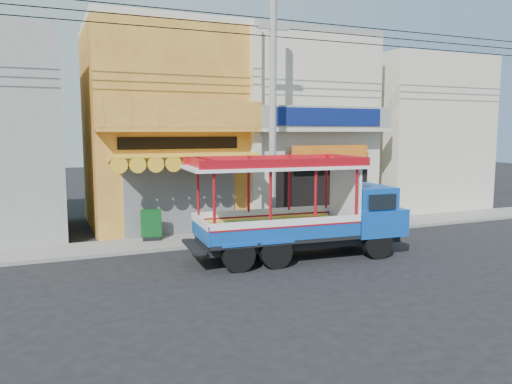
# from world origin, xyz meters

# --- Properties ---
(ground) EXTENTS (90.00, 90.00, 0.00)m
(ground) POSITION_xyz_m (0.00, 0.00, 0.00)
(ground) COLOR black
(ground) RESTS_ON ground
(sidewalk) EXTENTS (30.00, 2.00, 0.12)m
(sidewalk) POSITION_xyz_m (0.00, 4.00, 0.06)
(sidewalk) COLOR slate
(sidewalk) RESTS_ON ground
(shophouse_left) EXTENTS (6.00, 7.50, 8.24)m
(shophouse_left) POSITION_xyz_m (-4.00, 7.96, 4.11)
(shophouse_left) COLOR #B97129
(shophouse_left) RESTS_ON ground
(shophouse_right) EXTENTS (6.00, 6.75, 8.24)m
(shophouse_right) POSITION_xyz_m (2.00, 7.96, 4.11)
(shophouse_right) COLOR beige
(shophouse_right) RESTS_ON ground
(party_pilaster) EXTENTS (0.35, 0.30, 8.00)m
(party_pilaster) POSITION_xyz_m (-1.00, 4.85, 4.00)
(party_pilaster) COLOR beige
(party_pilaster) RESTS_ON ground
(filler_building_right) EXTENTS (6.00, 6.00, 7.60)m
(filler_building_right) POSITION_xyz_m (9.00, 8.00, 3.80)
(filler_building_right) COLOR beige
(filler_building_right) RESTS_ON ground
(utility_pole) EXTENTS (28.00, 0.26, 9.00)m
(utility_pole) POSITION_xyz_m (-0.85, 3.30, 5.03)
(utility_pole) COLOR gray
(utility_pole) RESTS_ON ground
(songthaew_truck) EXTENTS (7.00, 2.68, 3.21)m
(songthaew_truck) POSITION_xyz_m (-0.88, 0.51, 1.55)
(songthaew_truck) COLOR black
(songthaew_truck) RESTS_ON ground
(green_sign) EXTENTS (0.73, 0.43, 1.12)m
(green_sign) POSITION_xyz_m (-5.25, 4.37, 0.59)
(green_sign) COLOR black
(green_sign) RESTS_ON sidewalk
(potted_plant_a) EXTENTS (1.03, 0.95, 0.93)m
(potted_plant_a) POSITION_xyz_m (3.02, 4.41, 0.59)
(potted_plant_a) COLOR #2B5719
(potted_plant_a) RESTS_ON sidewalk
(potted_plant_b) EXTENTS (0.66, 0.71, 1.03)m
(potted_plant_b) POSITION_xyz_m (4.49, 4.38, 0.63)
(potted_plant_b) COLOR #2B5719
(potted_plant_b) RESTS_ON sidewalk
(potted_plant_c) EXTENTS (0.61, 0.61, 0.89)m
(potted_plant_c) POSITION_xyz_m (5.04, 4.36, 0.56)
(potted_plant_c) COLOR #2B5719
(potted_plant_c) RESTS_ON sidewalk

